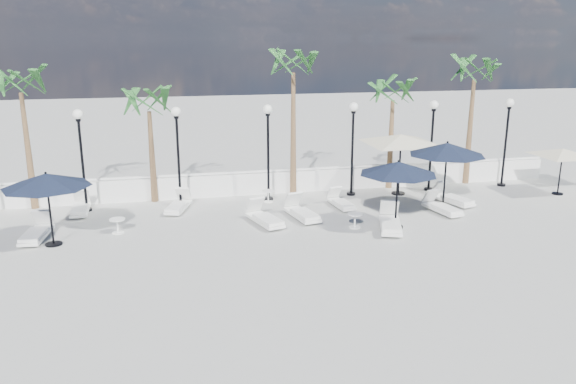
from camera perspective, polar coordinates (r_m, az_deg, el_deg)
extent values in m
plane|color=#ACACA7|center=(16.72, 2.09, -6.85)|extent=(100.00, 100.00, 0.00)
cube|color=white|center=(23.56, -2.43, 0.91)|extent=(26.00, 0.30, 0.90)
cube|color=white|center=(23.44, -2.45, 2.15)|extent=(26.00, 0.12, 0.08)
cylinder|color=black|center=(22.59, -19.73, -1.69)|extent=(0.36, 0.36, 0.10)
cylinder|color=black|center=(22.18, -20.13, 2.52)|extent=(0.10, 0.10, 3.50)
cylinder|color=black|center=(21.89, -20.53, 6.86)|extent=(0.18, 0.18, 0.10)
sphere|color=white|center=(21.87, -20.59, 7.40)|extent=(0.36, 0.36, 0.36)
cylinder|color=black|center=(22.38, -10.83, -1.19)|extent=(0.36, 0.36, 0.10)
cylinder|color=black|center=(21.96, -11.05, 3.06)|extent=(0.10, 0.10, 3.50)
cylinder|color=black|center=(21.68, -11.28, 7.46)|extent=(0.18, 0.18, 0.10)
sphere|color=white|center=(21.65, -11.31, 8.01)|extent=(0.36, 0.36, 0.36)
cylinder|color=black|center=(22.71, -1.98, -0.68)|extent=(0.36, 0.36, 0.10)
cylinder|color=black|center=(22.31, -2.02, 3.52)|extent=(0.10, 0.10, 3.50)
cylinder|color=black|center=(22.02, -2.07, 7.86)|extent=(0.18, 0.18, 0.10)
sphere|color=white|center=(22.00, -2.07, 8.40)|extent=(0.36, 0.36, 0.36)
cylinder|color=black|center=(23.57, 6.41, -0.17)|extent=(0.36, 0.36, 0.10)
cylinder|color=black|center=(23.18, 6.54, 3.88)|extent=(0.10, 0.10, 3.50)
cylinder|color=black|center=(22.90, 6.67, 8.05)|extent=(0.18, 0.18, 0.10)
sphere|color=white|center=(22.88, 6.68, 8.58)|extent=(0.36, 0.36, 0.36)
cylinder|color=black|center=(24.89, 14.07, 0.29)|extent=(0.36, 0.36, 0.10)
cylinder|color=black|center=(24.52, 14.33, 4.13)|extent=(0.10, 0.10, 3.50)
cylinder|color=black|center=(24.26, 14.59, 8.07)|extent=(0.18, 0.18, 0.10)
sphere|color=white|center=(24.24, 14.62, 8.56)|extent=(0.36, 0.36, 0.36)
cylinder|color=black|center=(26.61, 20.85, 0.70)|extent=(0.36, 0.36, 0.10)
cylinder|color=black|center=(26.26, 21.20, 4.29)|extent=(0.10, 0.10, 3.50)
cylinder|color=black|center=(26.02, 21.56, 7.96)|extent=(0.18, 0.18, 0.10)
sphere|color=white|center=(26.00, 21.60, 8.42)|extent=(0.36, 0.36, 0.36)
cone|color=brown|center=(23.22, -24.88, 3.71)|extent=(0.28, 0.28, 4.40)
cone|color=brown|center=(22.74, -13.64, 3.46)|extent=(0.28, 0.28, 3.60)
cone|color=brown|center=(23.18, 0.53, 5.87)|extent=(0.28, 0.28, 5.00)
cone|color=brown|center=(24.59, 10.38, 4.75)|extent=(0.28, 0.28, 3.80)
cone|color=brown|center=(26.16, 17.97, 5.77)|extent=(0.28, 0.28, 4.60)
cube|color=white|center=(22.30, -20.33, -1.70)|extent=(0.66, 1.80, 0.10)
cube|color=white|center=(22.05, -20.42, -1.61)|extent=(0.60, 1.22, 0.10)
cube|color=white|center=(22.90, -20.25, -0.33)|extent=(0.57, 0.44, 0.56)
cube|color=white|center=(19.99, -24.17, -4.00)|extent=(0.82, 1.95, 0.10)
cube|color=white|center=(19.72, -24.42, -3.94)|extent=(0.72, 1.33, 0.10)
cube|color=white|center=(20.57, -23.67, -2.31)|extent=(0.64, 0.51, 0.59)
cube|color=white|center=(21.63, -11.06, -1.53)|extent=(1.12, 1.86, 0.10)
cube|color=white|center=(21.38, -11.26, -1.44)|extent=(0.90, 1.31, 0.10)
cube|color=white|center=(22.19, -10.57, -0.12)|extent=(0.66, 0.57, 0.55)
cube|color=white|center=(20.30, 1.42, -2.32)|extent=(1.02, 2.02, 0.10)
cube|color=white|center=(20.05, 1.75, -2.21)|extent=(0.85, 1.40, 0.10)
cube|color=white|center=(20.87, 0.52, -0.71)|extent=(0.68, 0.57, 0.60)
cube|color=white|center=(21.75, 5.40, -1.24)|extent=(0.73, 1.66, 0.09)
cube|color=white|center=(21.53, 5.65, -1.16)|extent=(0.63, 1.14, 0.09)
cube|color=white|center=(22.23, 4.73, 0.00)|extent=(0.55, 0.44, 0.50)
cube|color=white|center=(19.70, -2.37, -2.88)|extent=(1.17, 2.02, 0.10)
cube|color=white|center=(19.45, -2.03, -2.77)|extent=(0.95, 1.41, 0.10)
cube|color=white|center=(20.25, -3.37, -1.25)|extent=(0.71, 0.61, 0.60)
cube|color=white|center=(19.44, 10.35, -3.36)|extent=(1.30, 2.15, 0.11)
cube|color=white|center=(19.14, 10.42, -3.27)|extent=(1.05, 1.51, 0.11)
cube|color=white|center=(20.10, 10.25, -1.51)|extent=(0.76, 0.66, 0.64)
cube|color=white|center=(21.74, 15.39, -1.71)|extent=(0.91, 1.86, 0.10)
cube|color=white|center=(21.53, 15.80, -1.61)|extent=(0.77, 1.29, 0.10)
cube|color=white|center=(22.19, 14.32, -0.33)|extent=(0.63, 0.52, 0.56)
cube|color=white|center=(23.05, 16.36, -0.80)|extent=(1.13, 1.98, 0.10)
cube|color=white|center=(22.85, 16.83, -0.69)|extent=(0.92, 1.38, 0.10)
cube|color=white|center=(23.47, 15.13, 0.52)|extent=(0.69, 0.59, 0.59)
cylinder|color=white|center=(19.72, -16.87, -3.97)|extent=(0.40, 0.40, 0.03)
cylinder|color=white|center=(19.65, -16.92, -3.36)|extent=(0.06, 0.06, 0.48)
cylinder|color=white|center=(19.58, -16.98, -2.67)|extent=(0.52, 0.52, 0.03)
cylinder|color=white|center=(22.43, -2.01, -0.98)|extent=(0.37, 0.37, 0.03)
cylinder|color=white|center=(22.37, -2.02, -0.47)|extent=(0.06, 0.06, 0.45)
cylinder|color=white|center=(22.31, -2.02, 0.11)|extent=(0.48, 0.48, 0.03)
cylinder|color=white|center=(19.55, 6.79, -3.57)|extent=(0.40, 0.40, 0.03)
cylinder|color=white|center=(19.48, 6.81, -2.94)|extent=(0.06, 0.06, 0.48)
cylinder|color=white|center=(19.40, 6.83, -2.23)|extent=(0.52, 0.52, 0.03)
cylinder|color=black|center=(19.31, -22.69, -4.89)|extent=(0.52, 0.52, 0.06)
cylinder|color=black|center=(18.98, -23.03, -1.74)|extent=(0.07, 0.07, 2.28)
cone|color=black|center=(18.73, -23.34, 1.11)|extent=(2.70, 2.70, 0.42)
sphere|color=black|center=(18.68, -23.42, 1.80)|extent=(0.07, 0.07, 0.07)
cylinder|color=black|center=(22.50, 15.45, -1.44)|extent=(0.58, 0.58, 0.06)
cylinder|color=black|center=(22.19, 15.67, 1.55)|extent=(0.07, 0.07, 2.48)
cone|color=black|center=(21.98, 15.86, 4.23)|extent=(2.90, 2.90, 0.47)
sphere|color=black|center=(21.93, 15.91, 4.89)|extent=(0.08, 0.08, 0.08)
cylinder|color=black|center=(19.78, 10.83, -3.47)|extent=(0.53, 0.53, 0.06)
cylinder|color=black|center=(19.46, 10.99, -0.37)|extent=(0.07, 0.07, 2.28)
cone|color=black|center=(19.22, 11.14, 2.42)|extent=(2.66, 2.66, 0.43)
sphere|color=black|center=(19.17, 11.17, 3.11)|extent=(0.08, 0.08, 0.08)
cylinder|color=black|center=(24.00, 11.13, -0.12)|extent=(0.57, 0.57, 0.07)
cylinder|color=black|center=(23.72, 11.28, 2.71)|extent=(0.08, 0.08, 2.50)
pyramid|color=beige|center=(23.48, 11.44, 5.75)|extent=(5.53, 5.53, 0.38)
cylinder|color=black|center=(26.10, 25.69, -0.15)|extent=(0.44, 0.44, 0.05)
cylinder|color=black|center=(25.89, 25.92, 1.85)|extent=(0.06, 0.06, 1.92)
pyramid|color=beige|center=(25.71, 26.18, 3.98)|extent=(4.18, 4.18, 0.30)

